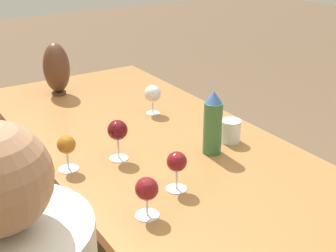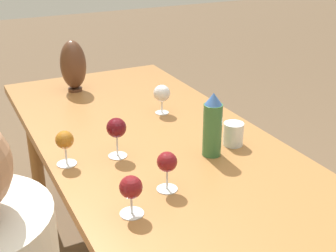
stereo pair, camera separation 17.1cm
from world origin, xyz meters
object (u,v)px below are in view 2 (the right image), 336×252
object	(u,v)px
wine_glass_4	(167,163)
wine_glass_5	(116,129)
water_tumbler	(233,134)
vase	(73,65)
wine_glass_0	(65,141)
wine_glass_2	(162,94)
water_bottle	(212,125)
wine_glass_3	(131,188)

from	to	relation	value
wine_glass_4	wine_glass_5	xyz separation A→B (m)	(0.29, 0.06, 0.01)
water_tumbler	wine_glass_5	size ratio (longest dim) A/B	0.59
vase	wine_glass_5	xyz separation A→B (m)	(-0.77, 0.06, -0.03)
vase	water_tumbler	bearing A→B (deg)	-157.38
wine_glass_0	wine_glass_5	world-z (taller)	wine_glass_5
water_tumbler	wine_glass_4	bearing A→B (deg)	116.00
vase	wine_glass_2	distance (m)	0.54
water_bottle	wine_glass_5	distance (m)	0.34
water_tumbler	wine_glass_0	size ratio (longest dim) A/B	0.70
wine_glass_5	vase	bearing A→B (deg)	-4.81
wine_glass_5	wine_glass_0	bearing A→B (deg)	82.80
wine_glass_3	wine_glass_5	xyz separation A→B (m)	(0.36, -0.09, 0.02)
wine_glass_3	wine_glass_4	size ratio (longest dim) A/B	0.95
wine_glass_0	wine_glass_3	world-z (taller)	wine_glass_0
vase	wine_glass_2	xyz separation A→B (m)	(-0.47, -0.26, -0.04)
wine_glass_3	wine_glass_0	bearing A→B (deg)	12.84
water_tumbler	wine_glass_5	distance (m)	0.45
water_bottle	vase	size ratio (longest dim) A/B	0.93
vase	wine_glass_3	world-z (taller)	vase
wine_glass_2	water_bottle	bearing A→B (deg)	178.12
water_tumbler	wine_glass_4	xyz separation A→B (m)	(-0.18, 0.37, 0.05)
wine_glass_2	wine_glass_5	bearing A→B (deg)	133.07
water_bottle	water_tumbler	xyz separation A→B (m)	(0.04, -0.12, -0.07)
wine_glass_2	wine_glass_4	distance (m)	0.65
water_bottle	wine_glass_5	size ratio (longest dim) A/B	1.60
wine_glass_2	wine_glass_0	bearing A→B (deg)	119.03
wine_glass_3	wine_glass_2	bearing A→B (deg)	-32.21
vase	wine_glass_3	xyz separation A→B (m)	(-1.14, 0.16, -0.05)
wine_glass_3	wine_glass_4	distance (m)	0.17
water_tumbler	wine_glass_5	xyz separation A→B (m)	(0.11, 0.43, 0.06)
water_tumbler	vase	xyz separation A→B (m)	(0.88, 0.37, 0.09)
wine_glass_4	wine_glass_3	bearing A→B (deg)	116.52
water_tumbler	wine_glass_5	world-z (taller)	wine_glass_5
water_bottle	wine_glass_2	world-z (taller)	water_bottle
vase	wine_glass_4	size ratio (longest dim) A/B	1.95
wine_glass_4	wine_glass_5	size ratio (longest dim) A/B	0.88
wine_glass_3	vase	bearing A→B (deg)	-8.00
wine_glass_2	wine_glass_4	size ratio (longest dim) A/B	0.99
vase	wine_glass_4	world-z (taller)	vase
wine_glass_3	wine_glass_4	bearing A→B (deg)	-63.48
vase	wine_glass_4	xyz separation A→B (m)	(-1.06, 0.01, -0.04)
water_tumbler	wine_glass_2	size ratio (longest dim) A/B	0.68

